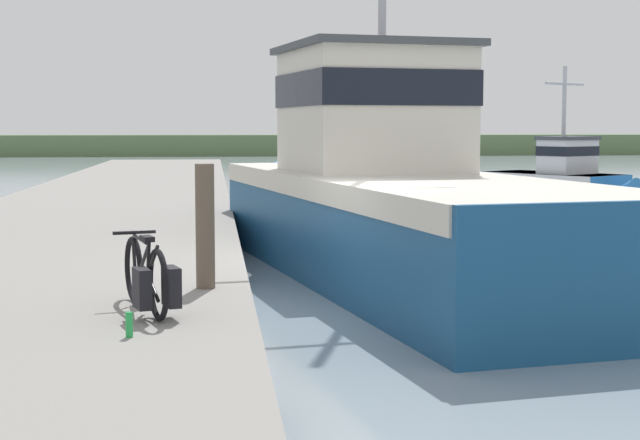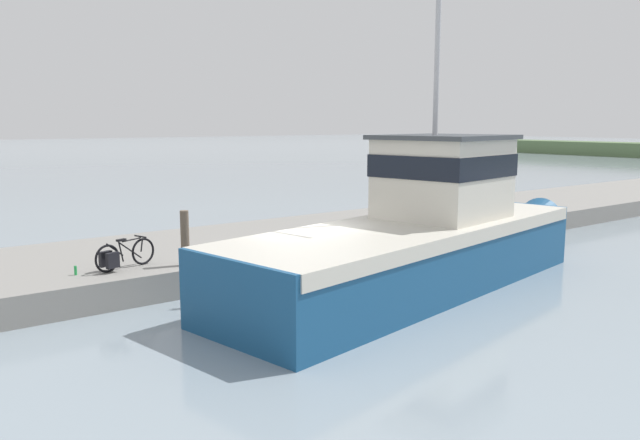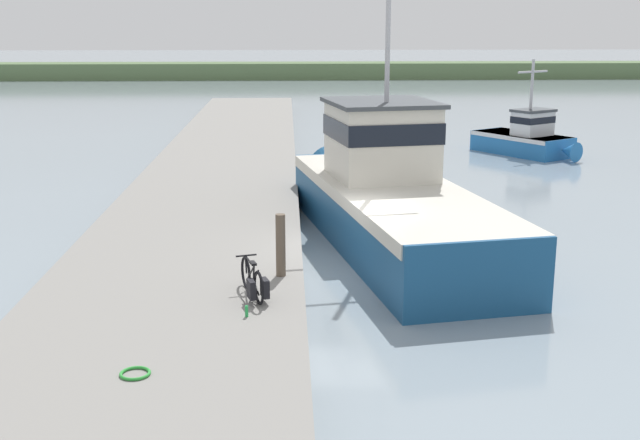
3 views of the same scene
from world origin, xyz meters
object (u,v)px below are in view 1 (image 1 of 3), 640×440
object	(u,v)px
fishing_boat_main	(388,193)
boat_orange_near	(559,179)
water_bottle_on_curb	(129,325)
bicycle_touring	(149,279)
mooring_post	(205,226)

from	to	relation	value
fishing_boat_main	boat_orange_near	bearing A→B (deg)	50.43
boat_orange_near	fishing_boat_main	bearing A→B (deg)	27.94
fishing_boat_main	water_bottle_on_curb	xyz separation A→B (m)	(-3.70, -7.95, -0.56)
bicycle_touring	water_bottle_on_curb	xyz separation A→B (m)	(-0.11, -1.05, -0.24)
bicycle_touring	mooring_post	distance (m)	1.61
mooring_post	fishing_boat_main	bearing A→B (deg)	60.56
boat_orange_near	water_bottle_on_curb	xyz separation A→B (m)	(-12.18, -23.06, 0.05)
fishing_boat_main	mooring_post	xyz separation A→B (m)	(-3.06, -5.43, 0.03)
bicycle_touring	water_bottle_on_curb	size ratio (longest dim) A/B	7.62
mooring_post	boat_orange_near	bearing A→B (deg)	60.66
fishing_boat_main	boat_orange_near	xyz separation A→B (m)	(8.48, 15.11, -0.62)
boat_orange_near	mooring_post	bearing A→B (deg)	27.91
boat_orange_near	bicycle_touring	xyz separation A→B (m)	(-12.08, -22.01, 0.29)
fishing_boat_main	mooring_post	bearing A→B (deg)	-129.70
water_bottle_on_curb	mooring_post	bearing A→B (deg)	75.77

